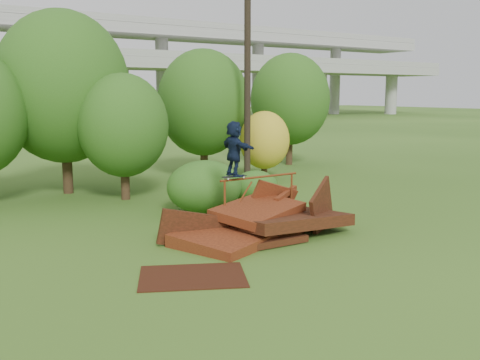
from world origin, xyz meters
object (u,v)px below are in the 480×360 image
scrap_pile (261,223)px  flat_plate (193,276)px  utility_pole (247,56)px  skater (234,149)px

scrap_pile → flat_plate: size_ratio=2.44×
flat_plate → utility_pole: size_ratio=0.21×
skater → utility_pole: bearing=-35.4°
skater → utility_pole: size_ratio=0.14×
scrap_pile → flat_plate: 3.86m
scrap_pile → utility_pole: (4.42, 7.23, 5.20)m
skater → scrap_pile: bearing=-145.7°
utility_pole → flat_plate: bearing=-129.9°
scrap_pile → skater: size_ratio=3.61×
flat_plate → utility_pole: utility_pole is taller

